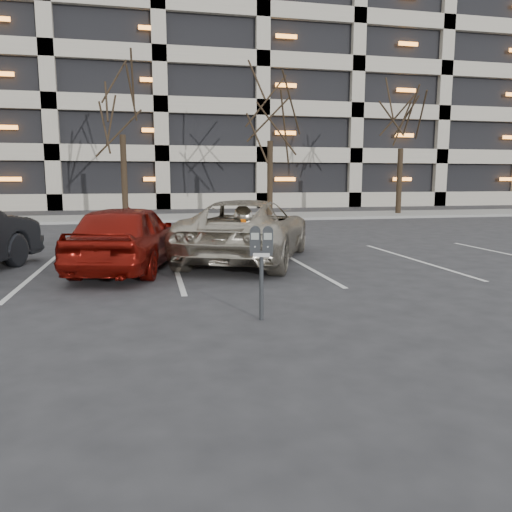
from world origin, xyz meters
TOP-DOWN VIEW (x-y plane):
  - ground at (0.00, 0.00)m, footprint 140.00×140.00m
  - sidewalk at (0.00, 16.00)m, footprint 80.00×4.00m
  - stall_lines at (-1.40, 2.30)m, footprint 16.90×5.20m
  - parking_garage at (12.00, 33.84)m, footprint 52.00×20.00m
  - tree_b at (-3.00, 16.00)m, footprint 3.83×3.83m
  - tree_c at (4.00, 16.00)m, footprint 3.67×3.67m
  - tree_d at (11.00, 16.00)m, footprint 3.39×3.39m
  - parking_meter at (-0.47, -1.88)m, footprint 0.34×0.20m
  - suv_silver at (0.33, 3.15)m, footprint 4.22×5.64m
  - car_red at (-2.38, 2.38)m, footprint 2.59×4.41m

SIDE VIEW (x-z plane):
  - ground at x=0.00m, z-range 0.00..0.00m
  - stall_lines at x=-1.40m, z-range 0.00..0.01m
  - sidewalk at x=0.00m, z-range 0.00..0.12m
  - car_red at x=-2.38m, z-range 0.00..1.41m
  - suv_silver at x=0.33m, z-range 0.00..1.43m
  - parking_meter at x=-0.47m, z-range 0.33..1.58m
  - tree_d at x=11.00m, z-range 1.71..9.42m
  - tree_c at x=4.00m, z-range 1.86..10.20m
  - tree_b at x=-3.00m, z-range 1.94..10.66m
  - parking_garage at x=12.00m, z-range -0.24..18.76m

